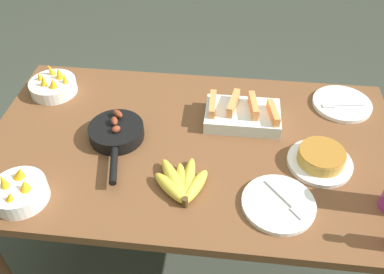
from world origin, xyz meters
TOP-DOWN VIEW (x-y plane):
  - ground_plane at (0.00, 0.00)m, footprint 14.00×14.00m
  - dining_table at (0.00, 0.00)m, footprint 1.47×0.84m
  - banana_bunch at (-0.01, -0.21)m, footprint 0.19×0.20m
  - melon_tray at (0.17, 0.14)m, footprint 0.28×0.18m
  - skillet at (-0.27, -0.01)m, footprint 0.20×0.34m
  - frittata_plate_center at (0.44, -0.05)m, footprint 0.22×0.22m
  - empty_plate_near_front at (0.29, -0.24)m, footprint 0.23×0.23m
  - empty_plate_far_left at (0.56, 0.28)m, footprint 0.23×0.23m
  - fruit_bowl_mango at (-0.59, 0.24)m, footprint 0.19×0.19m
  - fruit_bowl_citrus at (-0.50, -0.30)m, footprint 0.17×0.17m

SIDE VIEW (x-z plane):
  - ground_plane at x=0.00m, z-range 0.00..0.00m
  - dining_table at x=0.00m, z-range 0.27..1.03m
  - empty_plate_far_left at x=0.56m, z-range 0.76..0.78m
  - empty_plate_near_front at x=0.29m, z-range 0.76..0.78m
  - banana_bunch at x=-0.01m, z-range 0.76..0.80m
  - frittata_plate_center at x=0.44m, z-range 0.76..0.82m
  - skillet at x=-0.27m, z-range 0.75..0.83m
  - fruit_bowl_mango at x=-0.59m, z-range 0.74..0.84m
  - melon_tray at x=0.17m, z-range 0.75..0.84m
  - fruit_bowl_citrus at x=-0.50m, z-range 0.74..0.85m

